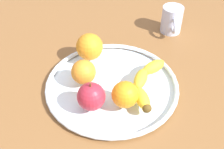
# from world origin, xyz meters

# --- Properties ---
(ground_plane) EXTENTS (1.68, 1.68, 0.04)m
(ground_plane) POSITION_xyz_m (0.00, 0.00, -0.02)
(ground_plane) COLOR brown
(fruit_bowl) EXTENTS (0.35, 0.35, 0.02)m
(fruit_bowl) POSITION_xyz_m (0.00, 0.00, 0.01)
(fruit_bowl) COLOR silver
(fruit_bowl) RESTS_ON ground_plane
(banana) EXTENTS (0.20, 0.10, 0.03)m
(banana) POSITION_xyz_m (0.01, 0.09, 0.03)
(banana) COLOR yellow
(banana) RESTS_ON fruit_bowl
(apple) EXTENTS (0.07, 0.07, 0.08)m
(apple) POSITION_xyz_m (0.08, -0.05, 0.05)
(apple) COLOR #AB2435
(apple) RESTS_ON fruit_bowl
(orange_front_right) EXTENTS (0.06, 0.06, 0.06)m
(orange_front_right) POSITION_xyz_m (-0.01, -0.07, 0.05)
(orange_front_right) COLOR orange
(orange_front_right) RESTS_ON fruit_bowl
(orange_back_right) EXTENTS (0.08, 0.08, 0.08)m
(orange_back_right) POSITION_xyz_m (-0.11, -0.07, 0.06)
(orange_back_right) COLOR orange
(orange_back_right) RESTS_ON fruit_bowl
(orange_front_left) EXTENTS (0.07, 0.07, 0.07)m
(orange_front_left) POSITION_xyz_m (0.07, 0.03, 0.05)
(orange_front_left) COLOR orange
(orange_front_left) RESTS_ON fruit_bowl
(ambient_mug) EXTENTS (0.10, 0.07, 0.09)m
(ambient_mug) POSITION_xyz_m (-0.27, 0.19, 0.04)
(ambient_mug) COLOR silver
(ambient_mug) RESTS_ON ground_plane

